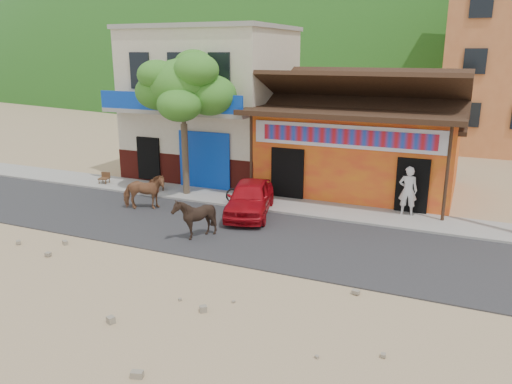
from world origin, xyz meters
TOP-DOWN VIEW (x-y plane):
  - ground at (0.00, 0.00)m, footprint 120.00×120.00m
  - road at (0.00, 2.50)m, footprint 60.00×5.00m
  - sidewalk at (0.00, 6.00)m, footprint 60.00×2.00m
  - dance_club at (2.00, 10.00)m, footprint 8.00×6.00m
  - cafe_building at (-5.50, 10.00)m, footprint 7.00×6.00m
  - hillside at (0.00, 70.00)m, footprint 100.00×40.00m
  - tree at (-4.60, 5.80)m, footprint 3.00×3.00m
  - cow_tan at (-5.07, 3.42)m, footprint 1.83×1.45m
  - cow_dark at (-1.65, 1.45)m, footprint 1.58×1.48m
  - red_car at (-1.00, 4.47)m, footprint 2.48×4.11m
  - scooter at (-1.50, 5.46)m, footprint 1.97×1.18m
  - pedestrian at (4.50, 6.59)m, footprint 0.72×0.52m
  - cafe_chair_left at (-9.00, 5.74)m, footprint 0.50×0.50m
  - cafe_chair_right at (-6.00, 5.77)m, footprint 0.63×0.63m

SIDE VIEW (x-z plane):
  - ground at x=0.00m, z-range 0.00..0.00m
  - road at x=0.00m, z-range 0.00..0.04m
  - sidewalk at x=0.00m, z-range 0.00..0.12m
  - cafe_chair_left at x=-9.00m, z-range 0.12..1.04m
  - scooter at x=-1.50m, z-range 0.12..1.10m
  - cafe_chair_right at x=-6.00m, z-range 0.12..1.11m
  - red_car at x=-1.00m, z-range 0.04..1.35m
  - cow_tan at x=-5.07m, z-range 0.04..1.45m
  - cow_dark at x=-1.65m, z-range 0.04..1.46m
  - pedestrian at x=4.50m, z-range 0.12..1.97m
  - dance_club at x=2.00m, z-range 0.00..3.60m
  - tree at x=-4.60m, z-range 0.12..6.12m
  - cafe_building at x=-5.50m, z-range 0.00..7.00m
  - hillside at x=0.00m, z-range 0.00..24.00m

